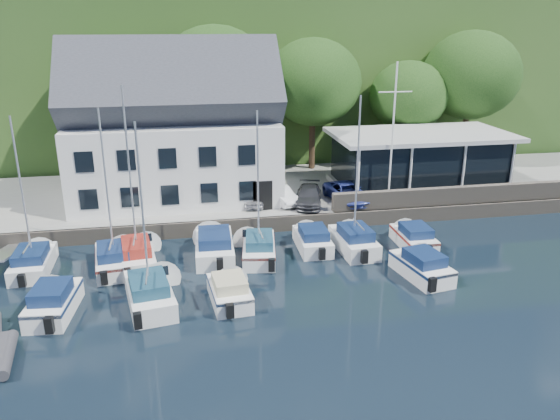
% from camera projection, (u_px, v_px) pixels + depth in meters
% --- Properties ---
extents(ground, '(180.00, 180.00, 0.00)m').
position_uv_depth(ground, '(336.00, 314.00, 25.40)').
color(ground, black).
rests_on(ground, ground).
extents(quay, '(60.00, 13.00, 1.00)m').
position_uv_depth(quay, '(272.00, 194.00, 41.49)').
color(quay, gray).
rests_on(quay, ground).
extents(quay_face, '(60.00, 0.30, 1.00)m').
position_uv_depth(quay_face, '(289.00, 223.00, 35.46)').
color(quay_face, '#645C50').
rests_on(quay_face, ground).
extents(hillside, '(160.00, 75.00, 16.00)m').
position_uv_depth(hillside, '(221.00, 57.00, 80.37)').
color(hillside, '#294D1D').
rests_on(hillside, ground).
extents(field_patch, '(50.00, 30.00, 0.30)m').
position_uv_depth(field_patch, '(265.00, 0.00, 86.52)').
color(field_patch, '#546331').
rests_on(field_patch, hillside).
extents(harbor_building, '(14.40, 8.20, 8.70)m').
position_uv_depth(harbor_building, '(175.00, 137.00, 37.77)').
color(harbor_building, white).
rests_on(harbor_building, quay).
extents(club_pavilion, '(13.20, 7.20, 4.10)m').
position_uv_depth(club_pavilion, '(419.00, 159.00, 41.17)').
color(club_pavilion, black).
rests_on(club_pavilion, quay).
extents(seawall, '(18.00, 0.50, 1.20)m').
position_uv_depth(seawall, '(459.00, 195.00, 37.55)').
color(seawall, '#645C50').
rests_on(seawall, quay).
extents(gangway, '(1.20, 6.00, 1.40)m').
position_uv_depth(gangway, '(11.00, 262.00, 30.91)').
color(gangway, silver).
rests_on(gangway, ground).
extents(car_silver, '(1.75, 3.44, 1.12)m').
position_uv_depth(car_silver, '(253.00, 197.00, 37.30)').
color(car_silver, silver).
rests_on(car_silver, quay).
extents(car_white, '(2.30, 3.80, 1.18)m').
position_uv_depth(car_white, '(280.00, 195.00, 37.62)').
color(car_white, white).
rests_on(car_white, quay).
extents(car_dgrey, '(2.73, 4.49, 1.22)m').
position_uv_depth(car_dgrey, '(309.00, 196.00, 37.36)').
color(car_dgrey, '#313236').
rests_on(car_dgrey, quay).
extents(car_blue, '(2.12, 4.23, 1.39)m').
position_uv_depth(car_blue, '(347.00, 192.00, 37.92)').
color(car_blue, '#313E96').
rests_on(car_blue, quay).
extents(flagpole, '(2.28, 0.20, 9.51)m').
position_uv_depth(flagpole, '(392.00, 136.00, 36.13)').
color(flagpole, white).
rests_on(flagpole, quay).
extents(tree_1, '(7.97, 7.97, 10.89)m').
position_uv_depth(tree_1, '(110.00, 111.00, 41.63)').
color(tree_1, black).
rests_on(tree_1, quay).
extents(tree_2, '(8.61, 8.61, 11.77)m').
position_uv_depth(tree_2, '(217.00, 104.00, 42.30)').
color(tree_2, black).
rests_on(tree_2, quay).
extents(tree_3, '(7.88, 7.88, 10.77)m').
position_uv_depth(tree_3, '(313.00, 105.00, 45.08)').
color(tree_3, black).
rests_on(tree_3, quay).
extents(tree_4, '(6.53, 6.53, 8.92)m').
position_uv_depth(tree_4, '(407.00, 114.00, 46.16)').
color(tree_4, black).
rests_on(tree_4, quay).
extents(tree_5, '(8.27, 8.27, 11.30)m').
position_uv_depth(tree_5, '(468.00, 98.00, 47.07)').
color(tree_5, black).
rests_on(tree_5, quay).
extents(boat_r1_0, '(2.10, 6.02, 8.26)m').
position_uv_depth(boat_r1_0, '(23.00, 199.00, 28.53)').
color(boat_r1_0, white).
rests_on(boat_r1_0, ground).
extents(boat_r1_1, '(2.86, 6.12, 8.83)m').
position_uv_depth(boat_r1_1, '(107.00, 192.00, 28.65)').
color(boat_r1_1, white).
rests_on(boat_r1_1, ground).
extents(boat_r1_2, '(2.75, 6.63, 9.30)m').
position_uv_depth(boat_r1_2, '(131.00, 185.00, 29.04)').
color(boat_r1_2, white).
rests_on(boat_r1_2, ground).
extents(boat_r1_3, '(2.62, 6.91, 1.57)m').
position_uv_depth(boat_r1_3, '(214.00, 243.00, 31.49)').
color(boat_r1_3, white).
rests_on(boat_r1_3, ground).
extents(boat_r1_4, '(2.83, 6.35, 8.99)m').
position_uv_depth(boat_r1_4, '(258.00, 183.00, 30.06)').
color(boat_r1_4, white).
rests_on(boat_r1_4, ground).
extents(boat_r1_5, '(2.09, 5.45, 1.40)m').
position_uv_depth(boat_r1_5, '(313.00, 237.00, 32.58)').
color(boat_r1_5, white).
rests_on(boat_r1_5, ground).
extents(boat_r1_6, '(2.37, 6.06, 9.54)m').
position_uv_depth(boat_r1_6, '(357.00, 173.00, 30.94)').
color(boat_r1_6, white).
rests_on(boat_r1_6, ground).
extents(boat_r1_7, '(2.04, 5.21, 1.40)m').
position_uv_depth(boat_r1_7, '(414.00, 235.00, 32.89)').
color(boat_r1_7, white).
rests_on(boat_r1_7, ground).
extents(boat_r2_0, '(2.49, 5.57, 1.56)m').
position_uv_depth(boat_r2_0, '(53.00, 299.00, 25.20)').
color(boat_r2_0, white).
rests_on(boat_r2_0, ground).
extents(boat_r2_1, '(3.23, 6.76, 9.44)m').
position_uv_depth(boat_r2_1, '(143.00, 212.00, 24.75)').
color(boat_r2_1, white).
rests_on(boat_r2_1, ground).
extents(boat_r2_2, '(2.33, 4.96, 1.38)m').
position_uv_depth(boat_r2_2, '(229.00, 289.00, 26.36)').
color(boat_r2_2, white).
rests_on(boat_r2_2, ground).
extents(boat_r2_4, '(2.87, 5.63, 1.52)m').
position_uv_depth(boat_r2_4, '(422.00, 264.00, 28.90)').
color(boat_r2_4, white).
rests_on(boat_r2_4, ground).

